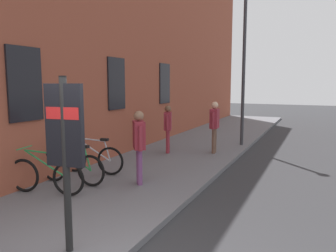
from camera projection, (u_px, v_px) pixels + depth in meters
ground at (264, 171)px, 9.10m from camera, size 60.00×60.00×0.00m
sidewalk_pavement at (196, 148)px, 12.03m from camera, size 24.00×3.50×0.12m
station_facade at (157, 29)px, 13.19m from camera, size 22.00×0.65×9.13m
bicycle_end_of_row at (46, 176)px, 6.83m from camera, size 0.52×1.75×0.97m
bicycle_beside_lamp at (72, 167)px, 7.52m from camera, size 0.48×1.77×0.97m
bicycle_under_window at (92, 159)px, 8.39m from camera, size 0.48×1.76×0.97m
transit_info_sign at (65, 137)px, 4.35m from camera, size 0.15×0.56×2.40m
pedestrian_by_facade at (214, 122)px, 10.76m from camera, size 0.64×0.29×1.70m
pedestrian_near_bus at (139, 140)px, 7.44m from camera, size 0.53×0.48×1.69m
pedestrian_crossing_street at (168, 124)px, 10.81m from camera, size 0.57×0.36×1.57m
street_lamp at (244, 55)px, 11.93m from camera, size 0.28×0.28×5.64m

